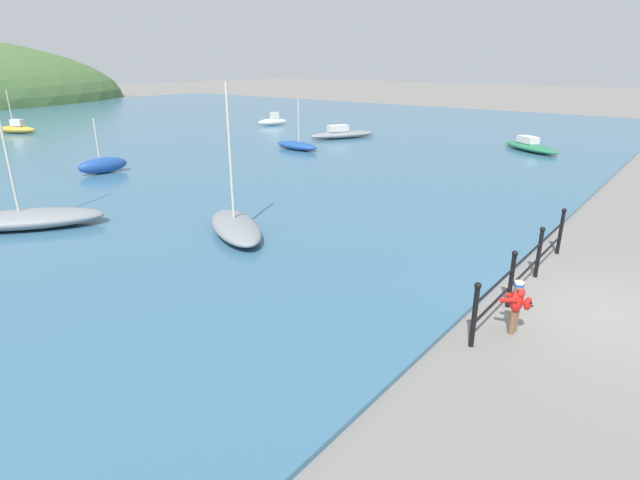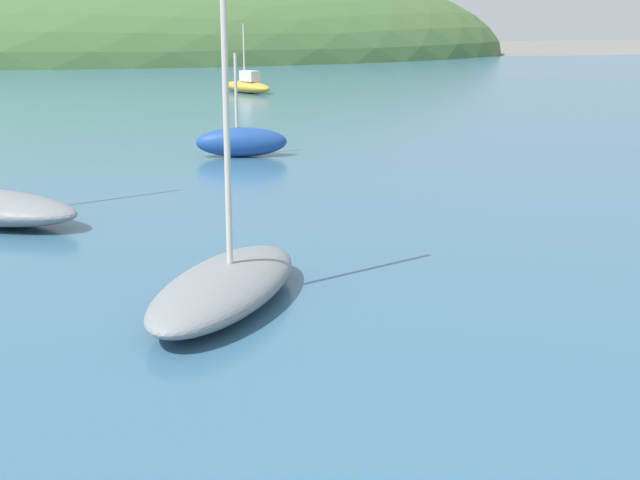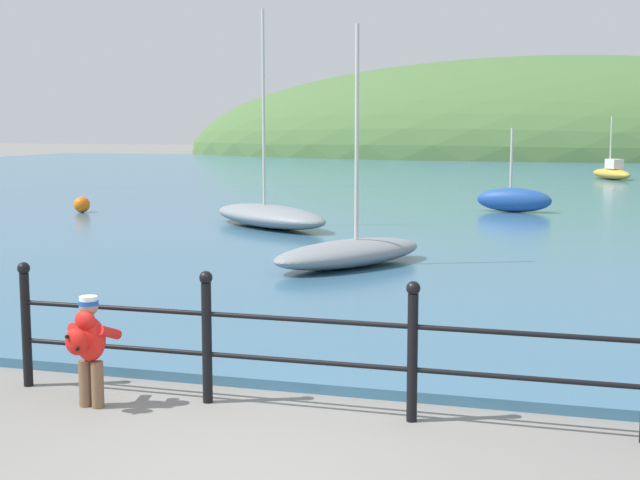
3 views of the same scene
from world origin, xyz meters
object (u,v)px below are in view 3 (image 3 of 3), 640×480
boat_far_right (269,215)px  boat_mid_harbor (514,200)px  boat_twin_mast (350,252)px  child_in_coat (88,341)px  mooring_buoy (82,205)px  boat_green_fishing (612,172)px

boat_far_right → boat_mid_harbor: boat_far_right is taller
boat_twin_mast → boat_far_right: bearing=122.3°
child_in_coat → boat_far_right: (-2.85, 12.96, -0.23)m
boat_twin_mast → boat_far_right: (-3.27, 5.17, 0.04)m
boat_mid_harbor → mooring_buoy: size_ratio=5.27×
boat_green_fishing → boat_mid_harbor: (-3.14, -16.46, 0.04)m
boat_mid_harbor → child_in_coat: bearing=-97.7°
child_in_coat → boat_far_right: size_ratio=0.20×
boat_green_fishing → child_in_coat: bearing=-99.1°
boat_mid_harbor → boat_green_fishing: bearing=79.2°
child_in_coat → boat_mid_harbor: bearing=82.3°
boat_far_right → mooring_buoy: boat_far_right is taller
boat_twin_mast → boat_far_right: 6.12m
child_in_coat → mooring_buoy: child_in_coat is taller
child_in_coat → boat_green_fishing: boat_green_fishing is taller
child_in_coat → boat_far_right: boat_far_right is taller
mooring_buoy → boat_far_right: bearing=-17.2°
boat_green_fishing → boat_far_right: size_ratio=0.58×
child_in_coat → boat_twin_mast: bearing=87.0°
child_in_coat → mooring_buoy: bearing=121.2°
boat_green_fishing → mooring_buoy: (-14.57, -19.88, -0.08)m
mooring_buoy → boat_green_fishing: bearing=53.8°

